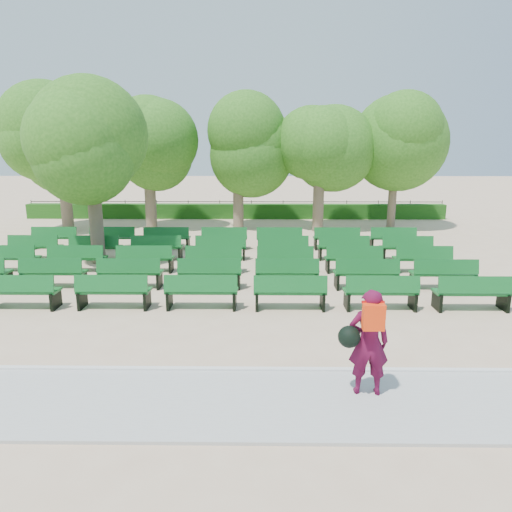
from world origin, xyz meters
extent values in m
plane|color=tan|center=(0.00, 0.00, 0.00)|extent=(120.00, 120.00, 0.00)
cube|color=#AEAEA9|center=(0.00, -7.40, 0.03)|extent=(30.00, 2.20, 0.06)
cube|color=silver|center=(0.00, -6.25, 0.05)|extent=(30.00, 0.12, 0.10)
cube|color=#1E5415|center=(0.00, 14.00, 0.45)|extent=(26.00, 0.70, 0.90)
cube|color=#105C21|center=(0.01, 1.24, 0.49)|extent=(1.96, 0.56, 0.07)
cube|color=#105C21|center=(0.01, 1.01, 0.76)|extent=(1.96, 0.17, 0.46)
cylinder|color=brown|center=(-4.58, 2.50, 1.52)|extent=(0.51, 0.51, 3.04)
ellipsoid|color=#36731E|center=(-4.58, 2.50, 4.23)|extent=(4.31, 4.31, 3.88)
imported|color=#4F0B28|center=(3.48, -7.06, 1.01)|extent=(0.71, 0.49, 1.90)
cube|color=#FC390D|center=(3.48, -7.28, 1.55)|extent=(0.35, 0.18, 0.44)
sphere|color=black|center=(3.12, -7.13, 1.14)|extent=(0.38, 0.38, 0.38)
camera|label=1|loc=(1.63, -14.36, 4.24)|focal=32.00mm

